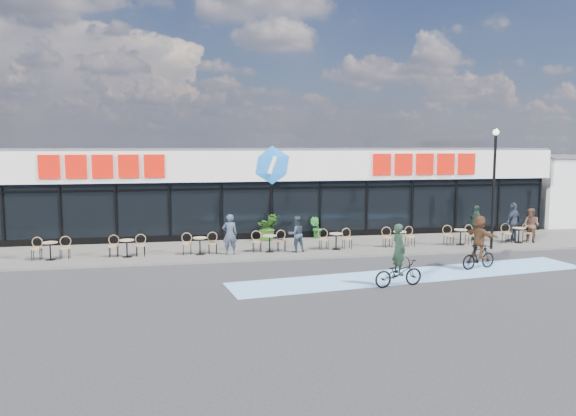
% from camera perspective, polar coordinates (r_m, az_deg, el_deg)
% --- Properties ---
extents(ground, '(120.00, 120.00, 0.00)m').
position_cam_1_polar(ground, '(21.61, 1.31, -6.40)').
color(ground, '#28282B').
rests_on(ground, ground).
extents(sidewalk, '(44.00, 5.00, 0.10)m').
position_cam_1_polar(sidewalk, '(25.93, -0.80, -4.11)').
color(sidewalk, '#635F58').
rests_on(sidewalk, ground).
extents(bike_lane, '(14.17, 4.13, 0.01)m').
position_cam_1_polar(bike_lane, '(21.43, 12.77, -6.65)').
color(bike_lane, '#7AB2E8').
rests_on(bike_lane, ground).
extents(building, '(30.60, 6.57, 4.75)m').
position_cam_1_polar(building, '(30.95, -2.57, 1.89)').
color(building, black).
rests_on(building, ground).
extents(lamp_post, '(0.28, 0.28, 5.39)m').
position_cam_1_polar(lamp_post, '(26.78, 20.20, 2.81)').
color(lamp_post, black).
rests_on(lamp_post, sidewalk).
extents(bistro_set_1, '(1.54, 0.62, 0.90)m').
position_cam_1_polar(bistro_set_1, '(25.11, -22.96, -3.81)').
color(bistro_set_1, tan).
rests_on(bistro_set_1, sidewalk).
extents(bistro_set_2, '(1.54, 0.62, 0.90)m').
position_cam_1_polar(bistro_set_2, '(24.64, -16.03, -3.73)').
color(bistro_set_2, tan).
rests_on(bistro_set_2, sidewalk).
extents(bistro_set_3, '(1.54, 0.62, 0.90)m').
position_cam_1_polar(bistro_set_3, '(24.55, -8.95, -3.59)').
color(bistro_set_3, tan).
rests_on(bistro_set_3, sidewalk).
extents(bistro_set_4, '(1.54, 0.62, 0.90)m').
position_cam_1_polar(bistro_set_4, '(24.83, -1.92, -3.40)').
color(bistro_set_4, tan).
rests_on(bistro_set_4, sidewalk).
extents(bistro_set_5, '(1.54, 0.62, 0.90)m').
position_cam_1_polar(bistro_set_5, '(25.48, 4.85, -3.17)').
color(bistro_set_5, tan).
rests_on(bistro_set_5, sidewalk).
extents(bistro_set_6, '(1.54, 0.62, 0.90)m').
position_cam_1_polar(bistro_set_6, '(26.46, 11.20, -2.91)').
color(bistro_set_6, tan).
rests_on(bistro_set_6, sidewalk).
extents(bistro_set_7, '(1.54, 0.62, 0.90)m').
position_cam_1_polar(bistro_set_7, '(27.73, 17.03, -2.64)').
color(bistro_set_7, tan).
rests_on(bistro_set_7, sidewalk).
extents(bistro_set_8, '(1.54, 0.62, 0.90)m').
position_cam_1_polar(bistro_set_8, '(29.27, 22.30, -2.37)').
color(bistro_set_8, tan).
rests_on(bistro_set_8, sidewalk).
extents(potted_plant_left, '(0.75, 0.61, 1.33)m').
position_cam_1_polar(potted_plant_left, '(27.74, -1.93, -1.91)').
color(potted_plant_left, '#305D1A').
rests_on(potted_plant_left, sidewalk).
extents(potted_plant_mid, '(1.46, 1.39, 1.27)m').
position_cam_1_polar(potted_plant_mid, '(27.71, -2.09, -1.99)').
color(potted_plant_mid, '#2B5418').
rests_on(potted_plant_mid, sidewalk).
extents(potted_plant_right, '(0.73, 0.67, 1.06)m').
position_cam_1_polar(potted_plant_right, '(28.39, 2.87, -2.00)').
color(potted_plant_right, '#17531A').
rests_on(potted_plant_right, sidewalk).
extents(patron_left, '(0.65, 0.43, 1.75)m').
position_cam_1_polar(patron_left, '(24.21, -5.94, -2.68)').
color(patron_left, '#323D4D').
rests_on(patron_left, sidewalk).
extents(patron_right, '(0.90, 0.77, 1.60)m').
position_cam_1_polar(patron_right, '(24.67, 0.83, -2.65)').
color(patron_right, '#2A3542').
rests_on(patron_right, sidewalk).
extents(pedestrian_a, '(0.90, 0.99, 1.66)m').
position_cam_1_polar(pedestrian_a, '(29.43, 23.49, -1.64)').
color(pedestrian_a, brown).
rests_on(pedestrian_a, sidewalk).
extents(pedestrian_b, '(0.56, 1.07, 1.75)m').
position_cam_1_polar(pedestrian_b, '(29.14, 18.57, -1.43)').
color(pedestrian_b, '#1C3326').
rests_on(pedestrian_b, sidewalk).
extents(pedestrian_c, '(1.20, 0.93, 1.90)m').
position_cam_1_polar(pedestrian_c, '(29.43, 21.92, -1.34)').
color(pedestrian_c, '#2A3242').
rests_on(pedestrian_c, sidewalk).
extents(cyclist_a, '(1.87, 0.91, 2.16)m').
position_cam_1_polar(cyclist_a, '(19.48, 11.16, -5.80)').
color(cyclist_a, black).
rests_on(cyclist_a, ground).
extents(cyclist_b, '(1.66, 1.61, 2.10)m').
position_cam_1_polar(cyclist_b, '(22.95, 18.85, -3.47)').
color(cyclist_b, black).
rests_on(cyclist_b, ground).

